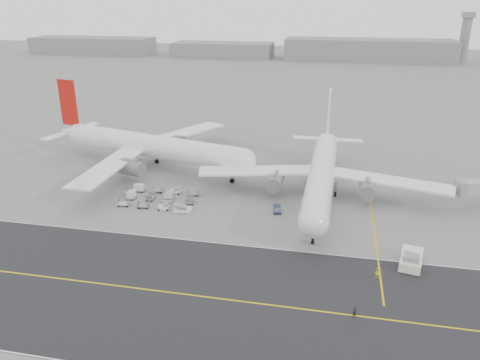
% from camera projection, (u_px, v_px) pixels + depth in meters
% --- Properties ---
extents(ground, '(700.00, 700.00, 0.00)m').
position_uv_depth(ground, '(207.00, 236.00, 85.19)').
color(ground, gray).
rests_on(ground, ground).
extents(taxiway, '(220.00, 59.00, 0.03)m').
position_uv_depth(taxiway, '(208.00, 297.00, 67.87)').
color(taxiway, '#28272A').
rests_on(taxiway, ground).
extents(horizon_buildings, '(520.00, 28.00, 28.00)m').
position_uv_depth(horizon_buildings, '(352.00, 60.00, 316.38)').
color(horizon_buildings, gray).
rests_on(horizon_buildings, ground).
extents(control_tower, '(7.00, 7.00, 31.25)m').
position_uv_depth(control_tower, '(465.00, 36.00, 301.79)').
color(control_tower, gray).
rests_on(control_tower, ground).
extents(airliner_a, '(57.99, 56.71, 20.41)m').
position_uv_depth(airliner_a, '(148.00, 145.00, 116.92)').
color(airliner_a, white).
rests_on(airliner_a, ground).
extents(airliner_b, '(54.21, 54.83, 18.91)m').
position_uv_depth(airliner_b, '(322.00, 172.00, 100.34)').
color(airliner_b, white).
rests_on(airliner_b, ground).
extents(pushback_tug, '(4.60, 9.16, 2.58)m').
position_uv_depth(pushback_tug, '(411.00, 259.00, 75.61)').
color(pushback_tug, white).
rests_on(pushback_tug, ground).
extents(gse_cluster, '(22.40, 18.29, 1.81)m').
position_uv_depth(gse_cluster, '(160.00, 201.00, 99.85)').
color(gse_cluster, gray).
rests_on(gse_cluster, ground).
extents(stray_dolly, '(1.92, 2.67, 1.49)m').
position_uv_depth(stray_dolly, '(277.00, 212.00, 94.40)').
color(stray_dolly, silver).
rests_on(stray_dolly, ground).
extents(ground_crew_a, '(0.65, 0.50, 1.60)m').
position_uv_depth(ground_crew_a, '(355.00, 313.00, 63.31)').
color(ground_crew_a, black).
rests_on(ground_crew_a, ground).
extents(ground_crew_b, '(0.91, 0.73, 1.78)m').
position_uv_depth(ground_crew_b, '(377.00, 273.00, 72.19)').
color(ground_crew_b, yellow).
rests_on(ground_crew_b, ground).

